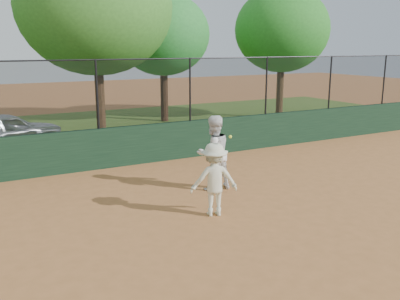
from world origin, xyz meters
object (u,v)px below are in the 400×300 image
tree_3 (163,35)px  tree_4 (282,30)px  tree_2 (95,7)px  parked_car (5,131)px  player_second (213,153)px  player_main (214,180)px

tree_3 → tree_4: 5.83m
tree_2 → tree_4: size_ratio=1.19×
tree_3 → tree_4: bearing=-18.4°
parked_car → tree_4: 13.48m
player_second → tree_4: 12.62m
player_main → tree_2: (0.33, 9.55, 4.21)m
player_main → tree_4: 14.30m
parked_car → player_second: (4.16, -7.24, 0.28)m
parked_car → player_second: player_second is taller
tree_3 → parked_car: bearing=-157.8°
player_main → tree_2: 10.44m
player_main → tree_3: 12.92m
player_second → player_main: 1.78m
parked_car → tree_2: (3.63, 0.77, 4.33)m
tree_3 → tree_4: size_ratio=0.94×
player_main → tree_4: size_ratio=0.28×
parked_car → player_main: 9.38m
player_second → player_main: size_ratio=1.06×
parked_car → player_main: player_main is taller
tree_3 → tree_4: tree_4 is taller
tree_3 → tree_2: bearing=-149.2°
tree_2 → tree_3: bearing=30.8°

